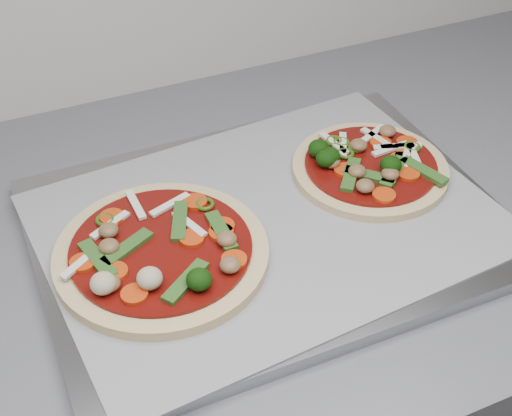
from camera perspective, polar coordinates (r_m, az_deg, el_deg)
name	(u,v)px	position (r m, az deg, el deg)	size (l,w,h in m)	color
countertop	(344,202)	(0.83, 7.08, 0.46)	(3.60, 0.60, 0.04)	slate
baking_tray	(268,226)	(0.75, 1.00, -1.41)	(0.48, 0.35, 0.02)	#939298
parchment	(269,219)	(0.74, 1.01, -0.91)	(0.46, 0.33, 0.00)	#9D9DA3
pizza_left	(161,253)	(0.70, -7.63, -3.58)	(0.25, 0.25, 0.04)	#EDC984
pizza_right	(368,165)	(0.81, 8.94, 3.39)	(0.19, 0.19, 0.03)	#EDC984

